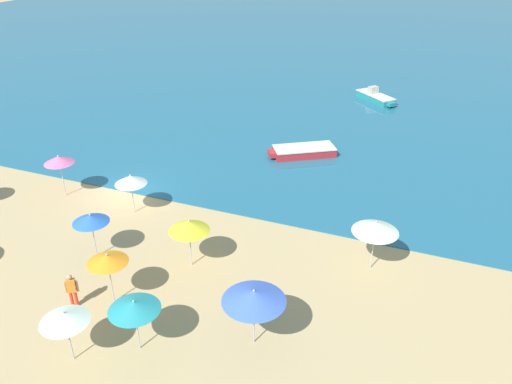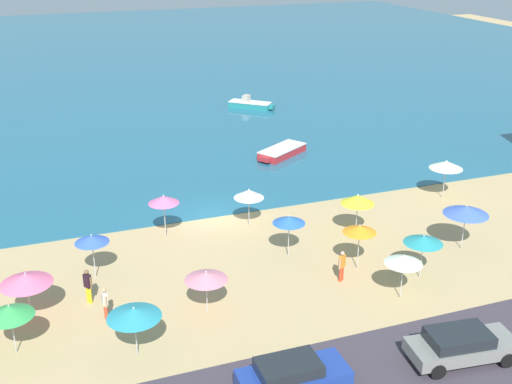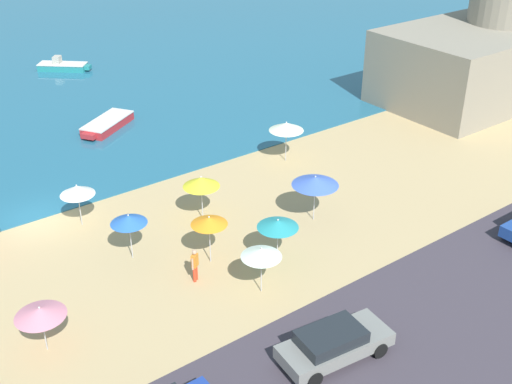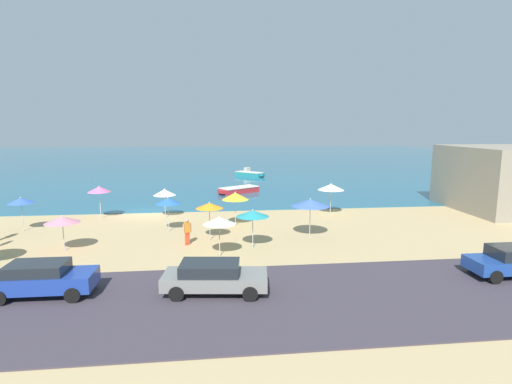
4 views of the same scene
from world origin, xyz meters
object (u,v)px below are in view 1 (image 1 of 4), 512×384
at_px(beach_umbrella_7, 91,219).
at_px(beach_umbrella_9, 254,296).
at_px(beach_umbrella_11, 189,226).
at_px(skiff_nearshore, 376,97).
at_px(beach_umbrella_4, 64,317).
at_px(bather_1, 72,289).
at_px(beach_umbrella_3, 107,259).
at_px(beach_umbrella_6, 131,180).
at_px(beach_umbrella_10, 376,227).
at_px(skiff_offshore, 303,151).
at_px(beach_umbrella_2, 59,160).
at_px(beach_umbrella_12, 134,306).

distance_m(beach_umbrella_7, beach_umbrella_9, 9.70).
xyz_separation_m(beach_umbrella_11, skiff_nearshore, (3.79, 28.76, -1.78)).
height_order(beach_umbrella_4, bather_1, beach_umbrella_4).
bearing_deg(beach_umbrella_3, beach_umbrella_11, 62.81).
distance_m(beach_umbrella_6, beach_umbrella_11, 6.32).
height_order(beach_umbrella_9, beach_umbrella_10, beach_umbrella_10).
relative_size(beach_umbrella_11, skiff_nearshore, 0.61).
distance_m(beach_umbrella_7, skiff_offshore, 16.57).
height_order(beach_umbrella_2, beach_umbrella_10, beach_umbrella_2).
bearing_deg(beach_umbrella_6, bather_1, -74.24).
height_order(beach_umbrella_4, beach_umbrella_6, beach_umbrella_6).
xyz_separation_m(beach_umbrella_7, beach_umbrella_12, (5.40, -4.41, -0.04)).
bearing_deg(bather_1, beach_umbrella_2, 132.41).
distance_m(beach_umbrella_2, beach_umbrella_10, 18.48).
bearing_deg(beach_umbrella_2, skiff_nearshore, 60.70).
xyz_separation_m(beach_umbrella_3, beach_umbrella_6, (-3.56, 6.86, -0.21)).
bearing_deg(beach_umbrella_7, beach_umbrella_2, 141.94).
xyz_separation_m(beach_umbrella_4, skiff_nearshore, (5.10, 35.65, -1.64)).
xyz_separation_m(beach_umbrella_2, beach_umbrella_12, (11.14, -8.91, -0.25)).
xyz_separation_m(beach_umbrella_3, beach_umbrella_11, (1.86, 3.61, -0.06)).
relative_size(beach_umbrella_6, beach_umbrella_9, 0.91).
xyz_separation_m(beach_umbrella_2, beach_umbrella_9, (15.11, -6.99, -0.06)).
bearing_deg(beach_umbrella_9, beach_umbrella_3, -179.73).
bearing_deg(beach_umbrella_9, bather_1, -173.54).
distance_m(beach_umbrella_10, beach_umbrella_11, 8.55).
bearing_deg(beach_umbrella_6, beach_umbrella_10, -1.38).
relative_size(beach_umbrella_6, beach_umbrella_11, 0.94).
bearing_deg(beach_umbrella_10, beach_umbrella_3, -146.53).
relative_size(bather_1, skiff_nearshore, 0.40).
bearing_deg(skiff_nearshore, beach_umbrella_12, -95.16).
xyz_separation_m(beach_umbrella_3, beach_umbrella_10, (9.89, 6.54, 0.04)).
xyz_separation_m(beach_umbrella_7, skiff_nearshore, (8.49, 29.85, -1.72)).
relative_size(beach_umbrella_6, beach_umbrella_7, 0.98).
distance_m(beach_umbrella_2, beach_umbrella_4, 13.77).
relative_size(beach_umbrella_2, beach_umbrella_4, 1.14).
relative_size(beach_umbrella_3, skiff_nearshore, 0.61).
relative_size(beach_umbrella_9, beach_umbrella_11, 1.03).
bearing_deg(beach_umbrella_11, beach_umbrella_6, 149.05).
relative_size(beach_umbrella_7, bather_1, 1.45).
xyz_separation_m(bather_1, skiff_offshore, (4.45, 18.77, -0.56)).
xyz_separation_m(beach_umbrella_6, beach_umbrella_9, (10.09, -6.83, 0.24)).
relative_size(beach_umbrella_12, bather_1, 1.42).
distance_m(beach_umbrella_4, beach_umbrella_7, 6.72).
relative_size(beach_umbrella_3, beach_umbrella_6, 1.06).
height_order(beach_umbrella_3, skiff_offshore, beach_umbrella_3).
relative_size(beach_umbrella_3, beach_umbrella_4, 1.08).
bearing_deg(beach_umbrella_2, beach_umbrella_11, -18.07).
xyz_separation_m(beach_umbrella_10, bather_1, (-11.27, -7.40, -1.37)).
relative_size(beach_umbrella_4, skiff_nearshore, 0.56).
bearing_deg(beach_umbrella_2, skiff_offshore, 43.05).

